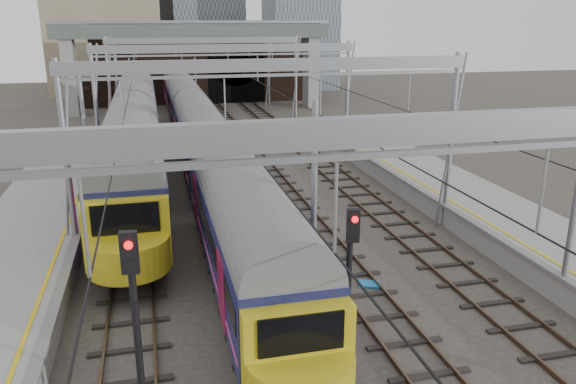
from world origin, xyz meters
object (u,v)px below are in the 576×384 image
object	(u,v)px
train_main	(192,117)
train_second	(135,130)
signal_near_centre	(350,272)
signal_near_left	(135,312)

from	to	relation	value
train_main	train_second	bearing A→B (deg)	-126.51
train_second	signal_near_centre	distance (m)	24.47
train_main	signal_near_centre	distance (m)	29.22
train_main	signal_near_centre	bearing A→B (deg)	-86.38
train_main	signal_near_centre	world-z (taller)	signal_near_centre
train_second	signal_near_centre	world-z (taller)	train_second
signal_near_left	train_main	bearing A→B (deg)	90.61
train_second	signal_near_left	world-z (taller)	train_second
signal_near_left	train_second	bearing A→B (deg)	98.32
signal_near_left	signal_near_centre	size ratio (longest dim) A/B	1.07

